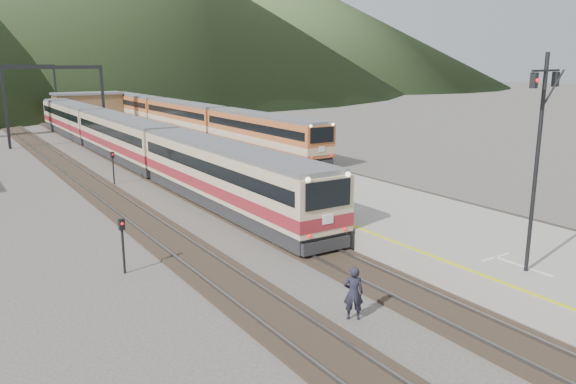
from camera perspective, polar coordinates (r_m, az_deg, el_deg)
track_main at (r=48.46m, az=-15.45°, el=2.80°), size 2.60×200.00×0.23m
track_far at (r=47.27m, az=-21.23°, el=2.14°), size 2.60×200.00×0.23m
track_second at (r=52.93m, az=-3.48°, el=4.09°), size 2.60×200.00×0.23m
platform at (r=48.48m, az=-8.44°, el=3.66°), size 8.00×100.00×1.00m
gantry_near at (r=61.74m, az=-22.58°, el=9.56°), size 9.55×0.25×8.00m
gantry_far at (r=86.44m, az=-25.65°, el=10.00°), size 9.55×0.25×8.00m
station_shed at (r=86.12m, az=-19.66°, el=8.50°), size 9.40×4.40×3.10m
hill_c at (r=249.31m, az=-2.85°, el=16.89°), size 160.00×160.00×50.00m
main_train at (r=50.23m, az=-16.32°, el=5.29°), size 2.85×58.47×3.48m
second_train at (r=67.65m, az=-10.47°, el=7.38°), size 2.67×54.96×3.27m
signal_mast at (r=20.97m, az=24.12°, el=4.58°), size 2.17×0.60×7.63m
short_signal_b at (r=40.71m, az=-17.36°, el=2.79°), size 0.24×0.19×2.27m
short_signal_c at (r=23.31m, az=-16.46°, el=-4.55°), size 0.24×0.19×2.27m
worker at (r=18.82m, az=6.66°, el=-10.16°), size 0.80×0.73×1.83m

